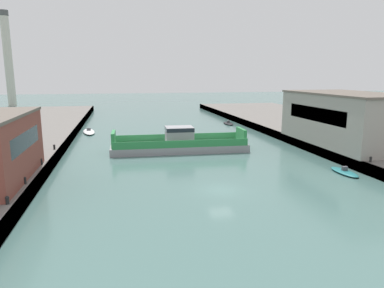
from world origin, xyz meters
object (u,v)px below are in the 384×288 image
object	(u,v)px
moored_boat_near_left	(89,132)
smokestack_distant_b	(8,56)
moored_boat_near_right	(228,123)
warehouse_shed	(348,118)
moored_boat_mid_left	(344,172)
chain_ferry	(179,144)

from	to	relation	value
moored_boat_near_left	smokestack_distant_b	xyz separation A→B (m)	(-33.76, 71.89, 18.31)
moored_boat_near_right	warehouse_shed	bearing A→B (deg)	-76.56
smokestack_distant_b	warehouse_shed	bearing A→B (deg)	-53.22
warehouse_shed	moored_boat_mid_left	bearing A→B (deg)	-125.48
chain_ferry	moored_boat_near_left	bearing A→B (deg)	126.58
moored_boat_near_left	warehouse_shed	world-z (taller)	warehouse_shed
chain_ferry	moored_boat_near_right	size ratio (longest dim) A/B	3.71
chain_ferry	moored_boat_mid_left	size ratio (longest dim) A/B	4.45
chain_ferry	warehouse_shed	world-z (taller)	warehouse_shed
chain_ferry	moored_boat_near_left	distance (m)	25.87
smokestack_distant_b	moored_boat_near_left	bearing A→B (deg)	-64.85
moored_boat_near_right	moored_boat_near_left	bearing A→B (deg)	-168.22
chain_ferry	warehouse_shed	xyz separation A→B (m)	(24.93, -6.46, 4.18)
moored_boat_near_left	warehouse_shed	bearing A→B (deg)	-34.01
warehouse_shed	chain_ferry	bearing A→B (deg)	165.47
moored_boat_near_left	moored_boat_mid_left	size ratio (longest dim) A/B	1.66
chain_ferry	moored_boat_near_right	xyz separation A→B (m)	(16.82, 27.49, -0.93)
chain_ferry	smokestack_distant_b	xyz separation A→B (m)	(-49.17, 92.65, 17.43)
moored_boat_mid_left	moored_boat_near_right	bearing A→B (deg)	90.79
moored_boat_near_left	smokestack_distant_b	distance (m)	81.50
moored_boat_near_right	moored_boat_mid_left	world-z (taller)	moored_boat_near_right
moored_boat_near_left	moored_boat_mid_left	xyz separation A→B (m)	(32.84, -37.74, -0.05)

